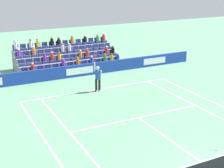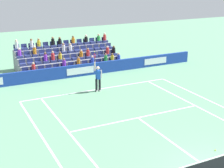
% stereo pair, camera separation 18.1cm
% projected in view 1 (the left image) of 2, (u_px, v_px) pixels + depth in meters
% --- Properties ---
extents(line_baseline, '(10.97, 0.10, 0.01)m').
position_uv_depth(line_baseline, '(98.00, 89.00, 23.44)').
color(line_baseline, white).
rests_on(line_baseline, ground).
extents(line_service, '(8.23, 0.10, 0.01)m').
position_uv_depth(line_service, '(138.00, 118.00, 18.79)').
color(line_service, white).
rests_on(line_service, ground).
extents(line_centre_service, '(0.10, 6.40, 0.01)m').
position_uv_depth(line_centre_service, '(173.00, 142.00, 16.08)').
color(line_centre_service, white).
rests_on(line_centre_service, ground).
extents(line_singles_sideline_left, '(0.10, 11.89, 0.01)m').
position_uv_depth(line_singles_sideline_left, '(73.00, 136.00, 16.64)').
color(line_singles_sideline_left, white).
rests_on(line_singles_sideline_left, ground).
extents(line_singles_sideline_right, '(0.10, 11.89, 0.01)m').
position_uv_depth(line_singles_sideline_right, '(200.00, 108.00, 20.17)').
color(line_singles_sideline_right, white).
rests_on(line_singles_sideline_right, ground).
extents(line_doubles_sideline_left, '(0.10, 11.89, 0.01)m').
position_uv_depth(line_doubles_sideline_left, '(46.00, 142.00, 16.06)').
color(line_doubles_sideline_left, white).
rests_on(line_doubles_sideline_left, ground).
extents(line_doubles_sideline_right, '(0.10, 11.89, 0.01)m').
position_uv_depth(line_doubles_sideline_right, '(217.00, 104.00, 20.76)').
color(line_doubles_sideline_right, white).
rests_on(line_doubles_sideline_right, ground).
extents(line_centre_mark, '(0.10, 0.20, 0.01)m').
position_uv_depth(line_centre_mark, '(99.00, 90.00, 23.36)').
color(line_centre_mark, white).
rests_on(line_centre_mark, ground).
extents(sponsor_barrier, '(21.18, 0.22, 0.96)m').
position_uv_depth(sponsor_barrier, '(79.00, 70.00, 26.30)').
color(sponsor_barrier, '#193899').
rests_on(sponsor_barrier, ground).
extents(tennis_net, '(11.97, 0.10, 1.07)m').
position_uv_depth(tennis_net, '(222.00, 165.00, 13.21)').
color(tennis_net, '#33383D').
rests_on(tennis_net, ground).
extents(tennis_player, '(0.53, 0.37, 2.85)m').
position_uv_depth(tennis_player, '(98.00, 78.00, 22.75)').
color(tennis_player, black).
rests_on(tennis_player, ground).
extents(stadium_stand, '(8.68, 3.80, 2.62)m').
position_uv_depth(stadium_stand, '(67.00, 60.00, 28.72)').
color(stadium_stand, gray).
rests_on(stadium_stand, ground).
extents(loose_tennis_ball, '(0.07, 0.07, 0.07)m').
position_uv_depth(loose_tennis_ball, '(216.00, 150.00, 15.29)').
color(loose_tennis_ball, '#D1E533').
rests_on(loose_tennis_ball, ground).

